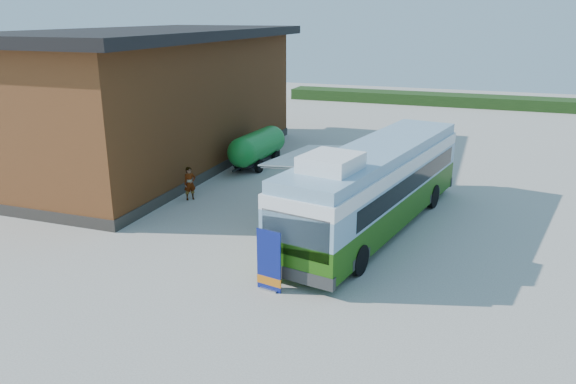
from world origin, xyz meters
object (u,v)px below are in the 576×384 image
at_px(bus, 375,184).
at_px(banner, 269,266).
at_px(slurry_tanker, 257,147).
at_px(person_b, 331,197).
at_px(picnic_table, 301,220).
at_px(person_a, 190,183).

xyz_separation_m(bus, banner, (-2.01, -6.38, -1.04)).
bearing_deg(slurry_tanker, banner, -61.86).
bearing_deg(slurry_tanker, person_b, -43.11).
bearing_deg(picnic_table, slurry_tanker, 145.70).
height_order(banner, person_a, banner).
relative_size(bus, slurry_tanker, 2.38).
bearing_deg(slurry_tanker, picnic_table, -53.77).
distance_m(person_b, slurry_tanker, 9.01).
relative_size(picnic_table, person_a, 1.15).
distance_m(bus, banner, 6.77).
xyz_separation_m(banner, picnic_table, (-0.56, 4.84, -0.23)).
distance_m(banner, picnic_table, 4.88).
xyz_separation_m(bus, slurry_tanker, (-8.14, 7.30, -0.70)).
xyz_separation_m(picnic_table, slurry_tanker, (-5.57, 8.84, 0.56)).
xyz_separation_m(bus, person_b, (-2.01, 0.70, -0.96)).
xyz_separation_m(person_a, slurry_tanker, (0.66, 6.52, 0.38)).
distance_m(banner, person_b, 7.08).
bearing_deg(bus, person_b, 172.20).
relative_size(bus, person_b, 7.18).
distance_m(person_a, slurry_tanker, 6.57).
distance_m(bus, slurry_tanker, 10.96).
relative_size(bus, picnic_table, 7.26).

